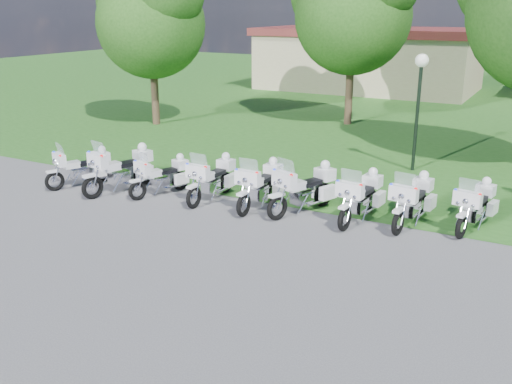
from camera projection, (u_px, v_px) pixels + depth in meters
The scene contains 15 objects.
ground at pixel (240, 245), 13.63m from camera, with size 100.00×100.00×0.00m, color #4D4D52.
grass_lawn at pixel (453, 97), 36.18m from camera, with size 100.00×48.00×0.01m, color #265C1D.
motorcycle_0 at pixel (83, 167), 17.98m from camera, with size 1.28×2.03×1.47m.
motorcycle_1 at pixel (122, 169), 17.42m from camera, with size 1.23×2.48×1.70m.
motorcycle_2 at pixel (163, 175), 17.17m from camera, with size 1.14×2.03×1.42m.
motorcycle_3 at pixel (213, 178), 16.71m from camera, with size 0.78×2.30×1.54m.
motorcycle_4 at pixel (261, 184), 16.09m from camera, with size 0.78×2.34×1.57m.
motorcycle_5 at pixel (305, 188), 15.63m from camera, with size 1.37×2.33×1.65m.
motorcycle_6 at pixel (361, 196), 15.05m from camera, with size 0.89×2.32×1.56m.
motorcycle_7 at pixel (413, 200), 14.77m from camera, with size 0.91×2.32×1.56m.
motorcycle_8 at pixel (476, 205), 14.49m from camera, with size 0.96×2.18×1.48m.
lamp_post at pixel (420, 83), 18.93m from camera, with size 0.44×0.44×3.97m.
tree_0 at pixel (150, 13), 26.19m from camera, with size 5.86×5.00×7.82m.
tree_1 at pixel (353, 4), 26.11m from camera, with size 6.29×5.37×8.39m.
building_west at pixel (369, 59), 39.11m from camera, with size 14.56×8.32×4.10m.
Camera 1 is at (6.35, -10.87, 5.41)m, focal length 40.00 mm.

